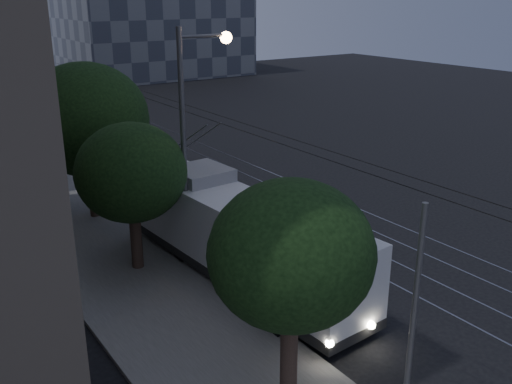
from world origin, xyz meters
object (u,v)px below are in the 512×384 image
at_px(car_white_d, 12,111).
at_px(streetlamp_near, 193,127).
at_px(trolleybus, 239,236).
at_px(streetlamp_far, 23,64).
at_px(car_white_c, 45,133).
at_px(pickup_silver, 162,186).
at_px(car_white_a, 116,158).
at_px(car_white_b, 59,138).

xyz_separation_m(car_white_d, streetlamp_near, (-0.50, -33.41, 4.83)).
bearing_deg(streetlamp_near, trolleybus, -70.26).
xyz_separation_m(car_white_d, streetlamp_far, (-1.09, -11.00, 5.04)).
xyz_separation_m(car_white_c, car_white_d, (0.00, 9.97, 0.02)).
bearing_deg(trolleybus, car_white_c, 86.91).
bearing_deg(streetlamp_near, pickup_silver, 74.33).
relative_size(pickup_silver, car_white_a, 1.19).
bearing_deg(trolleybus, pickup_silver, 78.02).
height_order(trolleybus, car_white_d, trolleybus).
distance_m(pickup_silver, streetlamp_far, 15.97).
xyz_separation_m(pickup_silver, streetlamp_far, (-2.69, 14.93, 4.99)).
bearing_deg(car_white_c, car_white_b, -61.10).
bearing_deg(trolleybus, car_white_d, 86.79).
bearing_deg(car_white_a, streetlamp_near, -88.95).
xyz_separation_m(car_white_b, car_white_d, (-0.26, 12.48, -0.10)).
bearing_deg(car_white_c, streetlamp_far, -113.96).
relative_size(car_white_b, car_white_d, 1.34).
xyz_separation_m(pickup_silver, car_white_a, (0.00, 6.34, 0.02)).
relative_size(pickup_silver, car_white_c, 1.30).
relative_size(car_white_b, car_white_c, 1.33).
xyz_separation_m(trolleybus, streetlamp_far, (-1.29, 24.36, 4.06)).
relative_size(streetlamp_near, streetlamp_far, 0.96).
xyz_separation_m(trolleybus, car_white_b, (0.06, 22.88, -0.88)).
distance_m(car_white_c, streetlamp_near, 23.94).
xyz_separation_m(pickup_silver, streetlamp_near, (-2.10, -7.48, 4.78)).
distance_m(trolleybus, streetlamp_far, 24.73).
bearing_deg(car_white_a, car_white_d, 104.36).
bearing_deg(car_white_a, trolleybus, -85.38).
xyz_separation_m(car_white_a, car_white_d, (-1.60, 19.59, -0.07)).
xyz_separation_m(car_white_b, streetlamp_near, (-0.76, -20.93, 4.73)).
xyz_separation_m(car_white_c, streetlamp_far, (-1.09, -1.03, 5.05)).
height_order(trolleybus, pickup_silver, trolleybus).
relative_size(car_white_a, car_white_d, 1.10).
relative_size(pickup_silver, streetlamp_near, 0.58).
bearing_deg(pickup_silver, car_white_d, 114.95).
bearing_deg(pickup_silver, trolleybus, -77.03).
bearing_deg(car_white_a, car_white_c, 109.14).
relative_size(car_white_d, streetlamp_near, 0.45).
bearing_deg(car_white_b, car_white_d, 96.06).
bearing_deg(car_white_b, streetlamp_far, 137.26).
bearing_deg(car_white_d, trolleybus, -69.30).
bearing_deg(trolleybus, car_white_b, 86.30).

